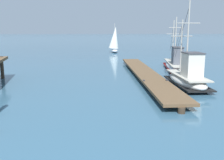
% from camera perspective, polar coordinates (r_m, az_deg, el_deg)
% --- Properties ---
extents(floating_dock, '(2.06, 19.33, 0.53)m').
position_cam_1_polar(floating_dock, '(21.92, 7.26, 1.54)').
color(floating_dock, brown).
rests_on(floating_dock, ground).
extents(fishing_boat_0, '(1.83, 6.35, 5.89)m').
position_cam_1_polar(fishing_boat_0, '(18.94, 16.30, 0.68)').
color(fishing_boat_0, silver).
rests_on(fishing_boat_0, ground).
extents(fishing_boat_1, '(2.82, 8.00, 5.13)m').
position_cam_1_polar(fishing_boat_1, '(26.26, 13.70, 3.43)').
color(fishing_boat_1, silver).
rests_on(fishing_boat_1, ground).
extents(distant_sailboat, '(2.12, 3.38, 4.88)m').
position_cam_1_polar(distant_sailboat, '(44.76, 0.59, 8.78)').
color(distant_sailboat, silver).
rests_on(distant_sailboat, ground).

